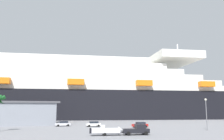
# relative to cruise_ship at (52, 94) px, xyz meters

# --- Properties ---
(ground_plane) EXTENTS (600.00, 600.00, 0.00)m
(ground_plane) POSITION_rel_cruise_ship_xyz_m (19.26, -49.71, -13.60)
(ground_plane) COLOR gray
(cruise_ship) EXTENTS (289.94, 49.92, 51.87)m
(cruise_ship) POSITION_rel_cruise_ship_xyz_m (0.00, 0.00, 0.00)
(cruise_ship) COLOR black
(cruise_ship) RESTS_ON ground_plane
(pickup_truck) EXTENTS (5.68, 2.47, 2.20)m
(pickup_truck) POSITION_rel_cruise_ship_xyz_m (19.03, -89.34, -12.56)
(pickup_truck) COLOR black
(pickup_truck) RESTS_ON ground_plane
(small_boat_on_trailer) EXTENTS (8.14, 2.06, 2.15)m
(small_boat_on_trailer) POSITION_rel_cruise_ship_xyz_m (13.03, -89.08, -12.64)
(small_boat_on_trailer) COLOR #595960
(small_boat_on_trailer) RESTS_ON ground_plane
(street_lamp) EXTENTS (0.56, 0.56, 8.08)m
(street_lamp) POSITION_rel_cruise_ship_xyz_m (40.09, -82.36, -8.35)
(street_lamp) COLOR slate
(street_lamp) RESTS_ON ground_plane
(parked_car_red_hatchback) EXTENTS (4.73, 2.58, 1.58)m
(parked_car_red_hatchback) POSITION_rel_cruise_ship_xyz_m (26.78, -68.85, -12.77)
(parked_car_red_hatchback) COLOR red
(parked_car_red_hatchback) RESTS_ON ground_plane
(parked_car_white_van) EXTENTS (4.64, 2.35, 1.58)m
(parked_car_white_van) POSITION_rel_cruise_ship_xyz_m (13.87, -62.12, -12.77)
(parked_car_white_van) COLOR white
(parked_car_white_van) RESTS_ON ground_plane
(parked_car_silver_sedan) EXTENTS (4.96, 2.75, 1.58)m
(parked_car_silver_sedan) POSITION_rel_cruise_ship_xyz_m (4.69, -58.33, -12.76)
(parked_car_silver_sedan) COLOR silver
(parked_car_silver_sedan) RESTS_ON ground_plane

